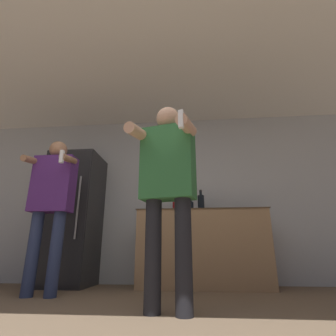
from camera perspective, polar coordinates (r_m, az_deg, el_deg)
The scene contains 9 objects.
wall_back at distance 4.13m, azimuth -3.37°, elevation -6.14°, with size 7.00×0.06×2.55m.
ceiling_slab at distance 3.43m, azimuth -6.61°, elevation 20.92°, with size 7.00×3.25×0.05m.
refrigerator at distance 4.04m, azimuth -20.00°, elevation -10.05°, with size 0.68×0.70×1.83m.
counter at distance 3.66m, azimuth 7.47°, elevation -16.95°, with size 1.70×0.65×0.97m.
bottle_tall_gin at distance 3.76m, azimuth 1.53°, elevation -8.42°, with size 0.07×0.07×0.21m.
bottle_short_whiskey at distance 3.75m, azimuth 5.05°, elevation -8.34°, with size 0.07×0.07×0.22m.
bottle_green_wine at distance 3.76m, azimuth 7.20°, elevation -7.55°, with size 0.09×0.09×0.32m.
person_woman_foreground at distance 2.17m, azimuth -0.08°, elevation -2.71°, with size 0.58×0.55×1.68m.
person_man_side at distance 3.23m, azimuth -24.04°, elevation -6.09°, with size 0.51×0.42×1.70m.
Camera 1 is at (0.61, -1.24, 0.43)m, focal length 28.00 mm.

